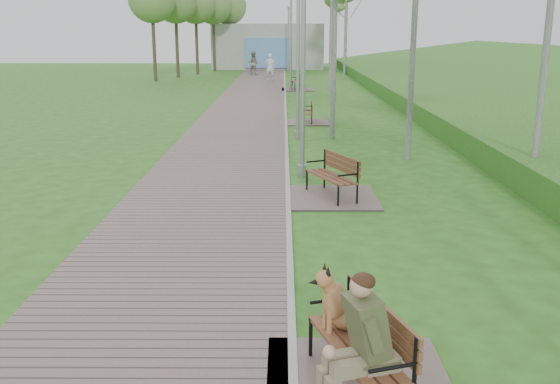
{
  "coord_description": "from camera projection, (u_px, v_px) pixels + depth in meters",
  "views": [
    {
      "loc": [
        -0.11,
        -7.96,
        3.5
      ],
      "look_at": [
        -0.15,
        1.06,
        1.14
      ],
      "focal_mm": 40.0,
      "sensor_mm": 36.0,
      "label": 1
    }
  ],
  "objects": [
    {
      "name": "building_north",
      "position": [
        268.0,
        46.0,
        57.41
      ],
      "size": [
        10.0,
        5.2,
        4.0
      ],
      "color": "#9E9E99",
      "rests_on": "ground"
    },
    {
      "name": "lamp_post_near",
      "position": [
        303.0,
        74.0,
        14.61
      ],
      "size": [
        0.21,
        0.21,
        5.34
      ],
      "color": "#93959A",
      "rests_on": "ground"
    },
    {
      "name": "bench_main",
      "position": [
        352.0,
        352.0,
        6.06
      ],
      "size": [
        1.87,
        2.08,
        1.63
      ],
      "color": "#73645D",
      "rests_on": "ground"
    },
    {
      "name": "pedestrian_far",
      "position": [
        253.0,
        63.0,
        49.14
      ],
      "size": [
        1.09,
        0.97,
        1.85
      ],
      "primitive_type": "imported",
      "rotation": [
        0.0,
        0.0,
        2.79
      ],
      "color": "gray",
      "rests_on": "ground"
    },
    {
      "name": "bench_third",
      "position": [
        307.0,
        118.0,
        24.04
      ],
      "size": [
        1.61,
        1.79,
        0.99
      ],
      "color": "#73645D",
      "rests_on": "ground"
    },
    {
      "name": "lamp_post_third",
      "position": [
        291.0,
        44.0,
        36.01
      ],
      "size": [
        0.22,
        0.22,
        5.77
      ],
      "color": "#93959A",
      "rests_on": "ground"
    },
    {
      "name": "lamp_post_second",
      "position": [
        298.0,
        69.0,
        19.9
      ],
      "size": [
        0.19,
        0.19,
        4.87
      ],
      "color": "#93959A",
      "rests_on": "ground"
    },
    {
      "name": "embankment",
      "position": [
        553.0,
        110.0,
        27.88
      ],
      "size": [
        14.0,
        70.0,
        1.6
      ],
      "primitive_type": "cube",
      "color": "#44932D",
      "rests_on": "ground"
    },
    {
      "name": "kerb",
      "position": [
        285.0,
        106.0,
        29.38
      ],
      "size": [
        0.1,
        67.0,
        0.05
      ],
      "primitive_type": "cube",
      "color": "#999993",
      "rests_on": "ground"
    },
    {
      "name": "ground",
      "position": [
        291.0,
        292.0,
        8.59
      ],
      "size": [
        120.0,
        120.0,
        0.0
      ],
      "primitive_type": "plane",
      "color": "#30561C",
      "rests_on": "ground"
    },
    {
      "name": "bench_second",
      "position": [
        331.0,
        188.0,
        13.29
      ],
      "size": [
        1.88,
        2.08,
        1.15
      ],
      "color": "#73645D",
      "rests_on": "ground"
    },
    {
      "name": "lamp_post_far",
      "position": [
        288.0,
        42.0,
        52.87
      ],
      "size": [
        0.21,
        0.21,
        5.37
      ],
      "color": "#93959A",
      "rests_on": "ground"
    },
    {
      "name": "pedestrian_near",
      "position": [
        270.0,
        67.0,
        43.82
      ],
      "size": [
        0.73,
        0.51,
        1.89
      ],
      "primitive_type": "imported",
      "rotation": [
        0.0,
        0.0,
        3.05
      ],
      "color": "silver",
      "rests_on": "ground"
    },
    {
      "name": "bench_far",
      "position": [
        297.0,
        86.0,
        37.21
      ],
      "size": [
        1.91,
        2.12,
        1.17
      ],
      "color": "#73645D",
      "rests_on": "ground"
    },
    {
      "name": "walkway",
      "position": [
        248.0,
        106.0,
        29.39
      ],
      "size": [
        3.5,
        67.0,
        0.04
      ],
      "primitive_type": "cube",
      "color": "#73645D",
      "rests_on": "ground"
    }
  ]
}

